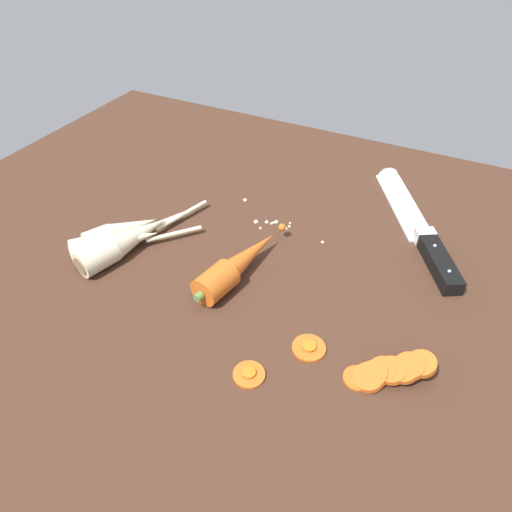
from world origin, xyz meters
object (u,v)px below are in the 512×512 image
chefs_knife (412,217)px  parsnip_mid_right (122,232)px  carrot_slice_stack (388,371)px  carrot_slice_stray_mid (309,347)px  parsnip_front (126,241)px  carrot_slice_stray_near (249,374)px  whole_carrot (237,265)px  parsnip_mid_left (116,243)px

chefs_knife → parsnip_mid_right: (-38.99, -26.15, 1.33)cm
carrot_slice_stack → carrot_slice_stray_mid: size_ratio=2.30×
parsnip_front → parsnip_mid_right: 2.48cm
parsnip_front → carrot_slice_stray_near: 29.29cm
whole_carrot → carrot_slice_stack: bearing=-17.5°
carrot_slice_stray_mid → parsnip_front: bearing=171.1°
whole_carrot → carrot_slice_stack: size_ratio=2.08×
parsnip_front → parsnip_mid_left: (-1.15, -1.06, 0.00)cm
whole_carrot → carrot_slice_stray_near: (9.26, -14.33, -1.74)cm
parsnip_mid_left → parsnip_mid_right: bearing=108.4°
parsnip_front → parsnip_mid_left: same height
parsnip_mid_right → carrot_slice_stack: bearing=-8.3°
carrot_slice_stack → chefs_knife: bearing=97.3°
parsnip_mid_right → carrot_slice_stack: parsnip_mid_right is taller
whole_carrot → parsnip_front: bearing=-171.3°
parsnip_front → carrot_slice_stack: 41.43cm
whole_carrot → carrot_slice_stray_near: 17.15cm
chefs_knife → parsnip_front: bearing=-143.2°
parsnip_mid_left → carrot_slice_stray_mid: 33.03cm
parsnip_front → carrot_slice_stack: size_ratio=2.47×
parsnip_front → carrot_slice_stray_near: parsnip_front is taller
chefs_knife → parsnip_mid_right: parsnip_mid_right is taller
chefs_knife → whole_carrot: size_ratio=1.59×
parsnip_mid_right → carrot_slice_stray_near: 31.71cm
carrot_slice_stack → carrot_slice_stray_mid: bearing=-178.9°
parsnip_mid_left → carrot_slice_stray_near: bearing=-20.7°
parsnip_front → parsnip_mid_left: bearing=-137.4°
parsnip_mid_right → carrot_slice_stray_mid: 34.25cm
parsnip_front → carrot_slice_stack: (41.15, -4.78, -0.78)cm
parsnip_mid_right → parsnip_mid_left: bearing=-71.6°
carrot_slice_stack → parsnip_mid_right: bearing=171.7°
whole_carrot → parsnip_front: whole_carrot is taller
whole_carrot → carrot_slice_stray_mid: bearing=-28.5°
carrot_slice_stray_near → carrot_slice_stray_mid: same height
whole_carrot → parsnip_front: size_ratio=0.84×
chefs_knife → carrot_slice_stray_near: (-10.17, -39.28, -0.29)cm
parsnip_mid_left → chefs_knife: bearing=36.9°
carrot_slice_stack → carrot_slice_stray_near: 15.91cm
carrot_slice_stray_near → carrot_slice_stray_mid: 8.23cm
parsnip_front → parsnip_mid_left: size_ratio=1.44×
chefs_knife → carrot_slice_stray_near: chefs_knife is taller
parsnip_mid_right → carrot_slice_stray_near: parsnip_mid_right is taller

